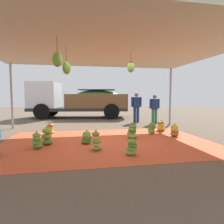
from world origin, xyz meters
name	(u,v)px	position (x,y,z in m)	size (l,w,h in m)	color
ground_plane	(98,127)	(0.00, 3.00, 0.00)	(40.00, 40.00, 0.00)	brown
tarp_orange	(108,142)	(0.00, 0.00, 0.01)	(6.46, 4.32, 0.01)	#D1512D
tent_canopy	(108,48)	(-0.01, -0.09, 2.86)	(8.00, 7.00, 2.95)	#9EA0A5
banana_bunch_0	(132,147)	(0.36, -1.43, 0.19)	(0.38, 0.38, 0.45)	#75A83D
banana_bunch_1	(96,142)	(-0.45, -0.89, 0.24)	(0.34, 0.37, 0.55)	#75A83D
banana_bunch_2	(47,137)	(-1.82, -0.03, 0.24)	(0.41, 0.40, 0.54)	#477523
banana_bunch_3	(175,131)	(2.48, 0.38, 0.22)	(0.43, 0.43, 0.47)	#996628
banana_bunch_4	(132,132)	(0.90, 0.36, 0.23)	(0.43, 0.45, 0.52)	#6B9E38
banana_bunch_5	(152,129)	(1.85, 0.96, 0.21)	(0.39, 0.39, 0.47)	#60932D
banana_bunch_6	(87,138)	(-0.67, -0.14, 0.19)	(0.41, 0.41, 0.42)	#477523
banana_bunch_7	(37,141)	(-2.02, -0.43, 0.21)	(0.35, 0.35, 0.48)	#477523
banana_bunch_9	(161,126)	(2.50, 1.54, 0.20)	(0.46, 0.47, 0.45)	gold
banana_bunch_10	(50,129)	(-1.98, 1.70, 0.19)	(0.39, 0.39, 0.44)	gold
cargo_truck_main	(76,100)	(-1.01, 7.46, 1.23)	(6.76, 3.29, 2.40)	#2D2D2D
worker_0	(136,105)	(2.31, 4.32, 0.96)	(0.61, 0.37, 1.65)	navy
worker_1	(155,107)	(3.10, 3.66, 0.90)	(0.56, 0.34, 1.54)	#337A4C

